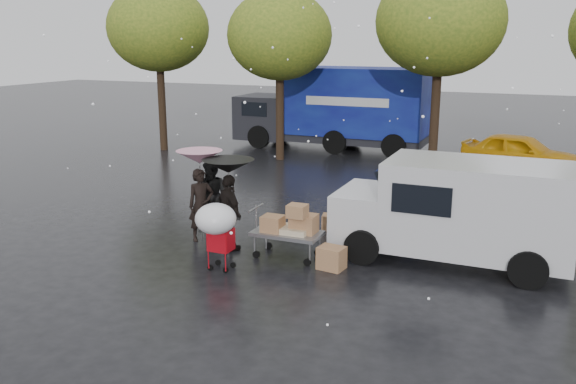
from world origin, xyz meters
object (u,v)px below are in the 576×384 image
at_px(shopping_cart, 217,222).
at_px(yellow_taxi, 520,153).
at_px(person_pink, 201,205).
at_px(white_van, 459,209).
at_px(vendor_cart, 290,226).
at_px(person_black, 229,213).
at_px(blue_truck, 337,108).

xyz_separation_m(shopping_cart, yellow_taxi, (5.16, 12.76, -0.37)).
bearing_deg(yellow_taxi, shopping_cart, 169.21).
xyz_separation_m(person_pink, white_van, (5.79, 0.92, 0.30)).
xyz_separation_m(person_pink, vendor_cart, (2.42, -0.31, -0.14)).
height_order(person_black, vendor_cart, person_black).
height_order(person_pink, white_van, white_van).
distance_m(shopping_cart, blue_truck, 14.88).
bearing_deg(yellow_taxi, blue_truck, 87.16).
relative_size(white_van, yellow_taxi, 1.20).
xyz_separation_m(vendor_cart, white_van, (3.36, 1.23, 0.43)).
relative_size(vendor_cart, yellow_taxi, 0.37).
height_order(blue_truck, yellow_taxi, blue_truck).
distance_m(shopping_cart, white_van, 5.12).
distance_m(person_pink, vendor_cart, 2.45).
distance_m(person_black, vendor_cart, 1.48).
distance_m(shopping_cart, yellow_taxi, 13.77).
relative_size(person_black, white_van, 0.36).
distance_m(person_black, shopping_cart, 1.38).
distance_m(white_van, blue_truck, 13.91).
bearing_deg(shopping_cart, person_pink, 129.58).
bearing_deg(yellow_taxi, white_van, -172.93).
bearing_deg(person_black, vendor_cart, -142.36).
bearing_deg(yellow_taxi, person_pink, 160.80).
relative_size(person_pink, person_black, 0.99).
height_order(shopping_cart, yellow_taxi, shopping_cart).
bearing_deg(white_van, blue_truck, 119.52).
xyz_separation_m(person_black, yellow_taxi, (5.58, 11.47, -0.18)).
bearing_deg(person_pink, vendor_cart, -56.76).
bearing_deg(person_pink, yellow_taxi, 9.98).
distance_m(white_van, yellow_taxi, 10.23).
height_order(vendor_cart, shopping_cart, shopping_cart).
relative_size(white_van, blue_truck, 0.59).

